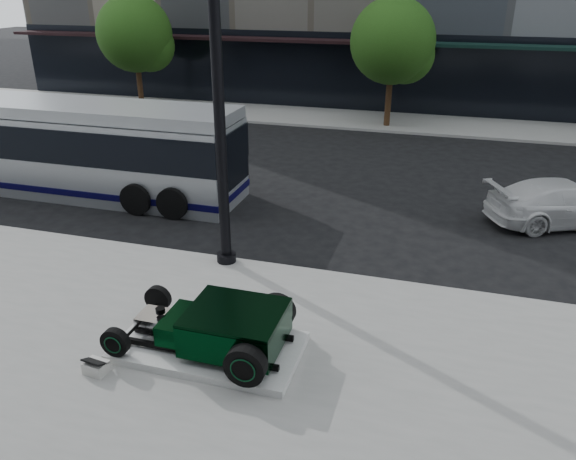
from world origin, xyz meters
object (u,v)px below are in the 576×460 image
(hot_rod, at_px, (225,327))
(white_sedan, at_px, (564,203))
(transit_bus, at_px, (61,146))
(lamppost, at_px, (219,101))

(hot_rod, distance_m, white_sedan, 11.03)
(hot_rod, height_order, transit_bus, transit_bus)
(transit_bus, bearing_deg, lamppost, -26.70)
(hot_rod, xyz_separation_m, lamppost, (-1.40, 3.47, 3.34))
(white_sedan, bearing_deg, hot_rod, 117.02)
(hot_rod, xyz_separation_m, transit_bus, (-8.60, 7.09, 0.79))
(lamppost, bearing_deg, transit_bus, 153.30)
(hot_rod, height_order, lamppost, lamppost)
(transit_bus, bearing_deg, hot_rod, -39.48)
(hot_rod, bearing_deg, lamppost, 112.03)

